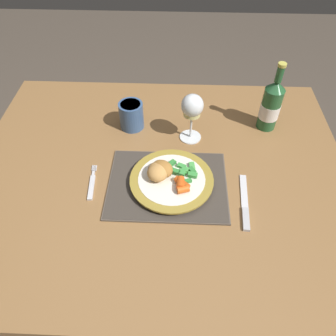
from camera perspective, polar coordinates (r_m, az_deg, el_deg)
name	(u,v)px	position (r m, az deg, el deg)	size (l,w,h in m)	color
ground_plane	(162,278)	(1.60, -1.00, -18.56)	(6.00, 6.00, 0.00)	#4C4238
dining_table	(160,191)	(1.05, -1.46, -4.05)	(1.13, 0.92, 0.74)	olive
placemat	(168,184)	(0.93, -0.07, -2.88)	(0.34, 0.26, 0.01)	brown
dinner_plate	(172,180)	(0.92, 0.64, -2.19)	(0.24, 0.24, 0.02)	white
breaded_croquettes	(159,171)	(0.91, -1.50, -0.48)	(0.10, 0.09, 0.04)	tan
green_beans_pile	(184,170)	(0.93, 2.87, -0.41)	(0.09, 0.08, 0.02)	#338438
glazed_carrots	(182,185)	(0.89, 2.39, -2.93)	(0.05, 0.06, 0.02)	orange
fork	(92,185)	(0.96, -13.11, -2.85)	(0.03, 0.13, 0.01)	silver
table_knife	(245,206)	(0.91, 13.25, -6.50)	(0.03, 0.19, 0.01)	silver
wine_glass	(192,108)	(1.00, 4.24, 10.35)	(0.07, 0.07, 0.16)	silver
bottle	(271,105)	(1.12, 17.48, 10.36)	(0.06, 0.06, 0.23)	#23562D
drinking_cup	(131,115)	(1.10, -6.39, 9.19)	(0.08, 0.08, 0.09)	#385684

